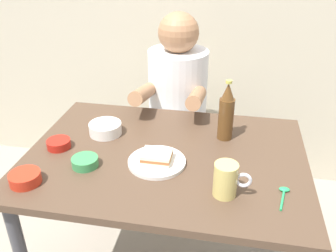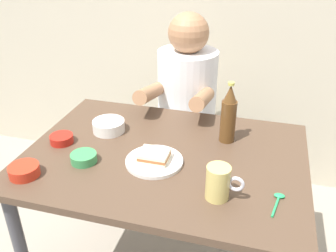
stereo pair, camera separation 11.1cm
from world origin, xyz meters
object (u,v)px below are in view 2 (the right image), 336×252
object	(u,v)px
beer_mug	(219,183)
rice_bowl_white	(109,125)
person_seated	(187,89)
beer_bottle	(229,115)
plate_orange	(154,161)
dining_table	(165,173)
sandwich	(154,156)
stool	(185,153)

from	to	relation	value
beer_mug	rice_bowl_white	size ratio (longest dim) A/B	0.90
person_seated	beer_bottle	size ratio (longest dim) A/B	2.75
person_seated	plate_orange	world-z (taller)	person_seated
dining_table	beer_mug	xyz separation A→B (m)	(0.24, -0.21, 0.15)
plate_orange	beer_bottle	world-z (taller)	beer_bottle
sandwich	dining_table	bearing A→B (deg)	74.09
sandwich	rice_bowl_white	bearing A→B (deg)	145.49
rice_bowl_white	sandwich	bearing A→B (deg)	-34.51
plate_orange	rice_bowl_white	xyz separation A→B (m)	(-0.27, 0.18, 0.02)
dining_table	beer_bottle	distance (m)	0.35
sandwich	beer_bottle	xyz separation A→B (m)	(0.24, 0.24, 0.09)
person_seated	plate_orange	bearing A→B (deg)	-87.14
stool	beer_bottle	size ratio (longest dim) A/B	1.72
person_seated	beer_bottle	bearing A→B (deg)	-58.19
stool	rice_bowl_white	bearing A→B (deg)	-114.33
beer_bottle	beer_mug	bearing A→B (deg)	-86.74
stool	sandwich	distance (m)	0.82
beer_bottle	rice_bowl_white	distance (m)	0.52
plate_orange	sandwich	bearing A→B (deg)	180.00
dining_table	beer_mug	size ratio (longest dim) A/B	8.73
stool	rice_bowl_white	world-z (taller)	rice_bowl_white
person_seated	sandwich	distance (m)	0.69
sandwich	rice_bowl_white	world-z (taller)	same
person_seated	rice_bowl_white	distance (m)	0.56
rice_bowl_white	stool	bearing A→B (deg)	65.67
dining_table	sandwich	xyz separation A→B (m)	(-0.02, -0.07, 0.13)
beer_mug	dining_table	bearing A→B (deg)	139.52
dining_table	plate_orange	world-z (taller)	plate_orange
rice_bowl_white	dining_table	bearing A→B (deg)	-21.45
rice_bowl_white	beer_bottle	bearing A→B (deg)	6.63
dining_table	beer_mug	world-z (taller)	beer_mug
beer_mug	beer_bottle	size ratio (longest dim) A/B	0.48
beer_mug	stool	bearing A→B (deg)	109.60
beer_mug	rice_bowl_white	distance (m)	0.62
person_seated	rice_bowl_white	size ratio (longest dim) A/B	5.14
rice_bowl_white	person_seated	bearing A→B (deg)	65.19
stool	sandwich	world-z (taller)	sandwich
dining_table	beer_bottle	world-z (taller)	beer_bottle
stool	rice_bowl_white	distance (m)	0.71
beer_bottle	rice_bowl_white	xyz separation A→B (m)	(-0.51, -0.06, -0.09)
plate_orange	beer_bottle	size ratio (longest dim) A/B	0.84
beer_bottle	plate_orange	bearing A→B (deg)	-134.83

